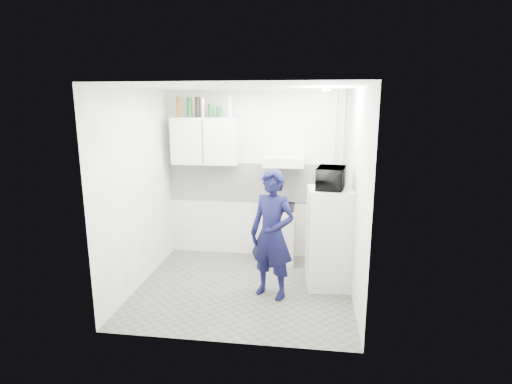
# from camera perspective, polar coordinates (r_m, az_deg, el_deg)

# --- Properties ---
(floor) EXTENTS (2.80, 2.80, 0.00)m
(floor) POSITION_cam_1_polar(r_m,az_deg,el_deg) (5.47, -1.77, -13.54)
(floor) COLOR #555552
(floor) RESTS_ON ground
(ceiling) EXTENTS (2.80, 2.80, 0.00)m
(ceiling) POSITION_cam_1_polar(r_m,az_deg,el_deg) (4.92, -1.98, 14.81)
(ceiling) COLOR white
(ceiling) RESTS_ON wall_back
(wall_back) EXTENTS (2.80, 0.00, 2.80)m
(wall_back) POSITION_cam_1_polar(r_m,az_deg,el_deg) (6.25, 0.02, 2.35)
(wall_back) COLOR white
(wall_back) RESTS_ON floor
(wall_left) EXTENTS (0.00, 2.60, 2.60)m
(wall_left) POSITION_cam_1_polar(r_m,az_deg,el_deg) (5.44, -16.57, 0.30)
(wall_left) COLOR white
(wall_left) RESTS_ON floor
(wall_right) EXTENTS (0.00, 2.60, 2.60)m
(wall_right) POSITION_cam_1_polar(r_m,az_deg,el_deg) (5.00, 14.15, -0.60)
(wall_right) COLOR white
(wall_right) RESTS_ON floor
(person) EXTENTS (0.70, 0.59, 1.63)m
(person) POSITION_cam_1_polar(r_m,az_deg,el_deg) (4.98, 2.32, -6.10)
(person) COLOR black
(person) RESTS_ON floor
(stove) EXTENTS (0.54, 0.54, 0.86)m
(stove) POSITION_cam_1_polar(r_m,az_deg,el_deg) (6.19, 3.01, -6.11)
(stove) COLOR beige
(stove) RESTS_ON floor
(fridge) EXTENTS (0.60, 0.60, 1.34)m
(fridge) POSITION_cam_1_polar(r_m,az_deg,el_deg) (5.39, 10.32, -6.47)
(fridge) COLOR silver
(fridge) RESTS_ON floor
(stove_top) EXTENTS (0.51, 0.51, 0.03)m
(stove_top) POSITION_cam_1_polar(r_m,az_deg,el_deg) (6.06, 3.06, -2.12)
(stove_top) COLOR black
(stove_top) RESTS_ON stove
(saucepan) EXTENTS (0.18, 0.18, 0.10)m
(saucepan) POSITION_cam_1_polar(r_m,az_deg,el_deg) (5.98, 2.71, -1.64)
(saucepan) COLOR silver
(saucepan) RESTS_ON stove_top
(microwave) EXTENTS (0.55, 0.41, 0.28)m
(microwave) POSITION_cam_1_polar(r_m,az_deg,el_deg) (5.19, 10.66, 2.00)
(microwave) COLOR black
(microwave) RESTS_ON fridge
(bottle_a) EXTENTS (0.07, 0.07, 0.31)m
(bottle_a) POSITION_cam_1_polar(r_m,az_deg,el_deg) (6.24, -10.97, 11.85)
(bottle_a) COLOR brown
(bottle_a) RESTS_ON upper_cabinet
(bottle_b) EXTENTS (0.08, 0.08, 0.29)m
(bottle_b) POSITION_cam_1_polar(r_m,az_deg,el_deg) (6.19, -9.49, 11.83)
(bottle_b) COLOR #144C1E
(bottle_b) RESTS_ON upper_cabinet
(bottle_c) EXTENTS (0.07, 0.07, 0.30)m
(bottle_c) POSITION_cam_1_polar(r_m,az_deg,el_deg) (6.15, -8.34, 11.91)
(bottle_c) COLOR black
(bottle_c) RESTS_ON upper_cabinet
(bottle_d) EXTENTS (0.06, 0.06, 0.28)m
(bottle_d) POSITION_cam_1_polar(r_m,az_deg,el_deg) (6.13, -7.62, 11.84)
(bottle_d) COLOR silver
(bottle_d) RESTS_ON upper_cabinet
(canister_a) EXTENTS (0.08, 0.08, 0.20)m
(canister_a) POSITION_cam_1_polar(r_m,az_deg,el_deg) (6.10, -6.47, 11.49)
(canister_a) COLOR #144C1E
(canister_a) RESTS_ON upper_cabinet
(canister_b) EXTENTS (0.09, 0.09, 0.16)m
(canister_b) POSITION_cam_1_polar(r_m,az_deg,el_deg) (6.07, -5.29, 11.32)
(canister_b) COLOR #144C1E
(canister_b) RESTS_ON upper_cabinet
(bottle_e) EXTENTS (0.08, 0.08, 0.32)m
(bottle_e) POSITION_cam_1_polar(r_m,az_deg,el_deg) (6.04, -3.79, 12.07)
(bottle_e) COLOR #B2B7BC
(bottle_e) RESTS_ON upper_cabinet
(upper_cabinet) EXTENTS (1.00, 0.35, 0.70)m
(upper_cabinet) POSITION_cam_1_polar(r_m,az_deg,el_deg) (6.15, -7.20, 7.26)
(upper_cabinet) COLOR silver
(upper_cabinet) RESTS_ON wall_back
(range_hood) EXTENTS (0.60, 0.50, 0.14)m
(range_hood) POSITION_cam_1_polar(r_m,az_deg,el_deg) (5.92, 4.03, 4.39)
(range_hood) COLOR beige
(range_hood) RESTS_ON wall_back
(backsplash) EXTENTS (2.74, 0.03, 0.60)m
(backsplash) POSITION_cam_1_polar(r_m,az_deg,el_deg) (6.25, -0.00, 1.42)
(backsplash) COLOR white
(backsplash) RESTS_ON wall_back
(pipe_a) EXTENTS (0.05, 0.05, 2.60)m
(pipe_a) POSITION_cam_1_polar(r_m,az_deg,el_deg) (6.14, 12.04, 1.88)
(pipe_a) COLOR beige
(pipe_a) RESTS_ON floor
(pipe_b) EXTENTS (0.04, 0.04, 2.60)m
(pipe_b) POSITION_cam_1_polar(r_m,az_deg,el_deg) (6.13, 10.93, 1.92)
(pipe_b) COLOR beige
(pipe_b) RESTS_ON floor
(ceiling_spot_fixture) EXTENTS (0.10, 0.10, 0.02)m
(ceiling_spot_fixture) POSITION_cam_1_polar(r_m,az_deg,el_deg) (5.05, 10.04, 14.23)
(ceiling_spot_fixture) COLOR white
(ceiling_spot_fixture) RESTS_ON ceiling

